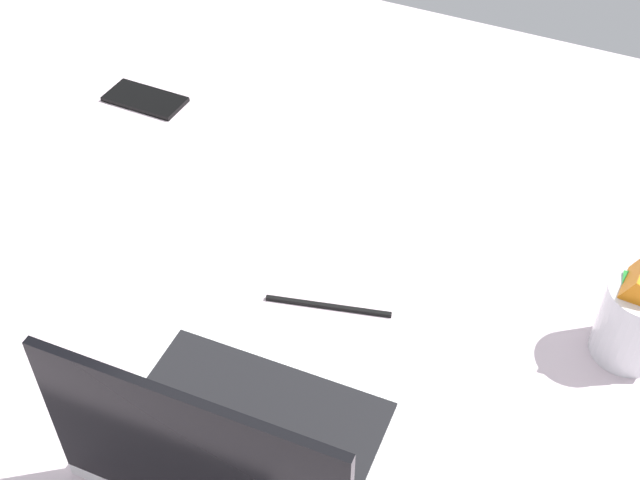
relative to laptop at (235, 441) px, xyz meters
The scene contains 5 objects.
bed_mattress 40.34cm from the laptop, 76.99° to the right, with size 180.00×140.00×18.00cm, color silver.
laptop is the anchor object (origin of this frame).
snack_cup 50.85cm from the laptop, 136.02° to the right, with size 9.57×9.00×14.25cm.
cell_phone 74.91cm from the laptop, 47.98° to the right, with size 6.80×14.00×0.80cm, color black.
charger_cable 25.97cm from the laptop, 88.52° to the right, with size 17.00×0.60×0.60cm, color black.
Camera 1 is at (-39.10, 79.33, 102.04)cm, focal length 47.16 mm.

